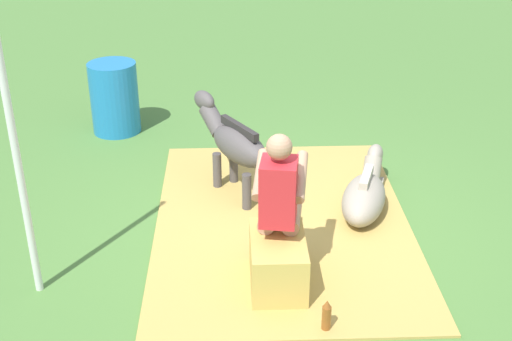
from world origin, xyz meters
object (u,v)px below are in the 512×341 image
(person_seated, at_px, (279,198))
(soda_bottle, at_px, (326,316))
(pony_lying, at_px, (365,194))
(hay_bale, at_px, (278,263))
(pony_standing, at_px, (235,143))
(water_barrel, at_px, (115,98))
(tent_pole_left, at_px, (17,158))

(person_seated, distance_m, soda_bottle, 0.99)
(pony_lying, bearing_deg, hay_bale, 141.86)
(pony_lying, relative_size, soda_bottle, 4.84)
(hay_bale, bearing_deg, pony_lying, -38.14)
(person_seated, height_order, pony_standing, person_seated)
(hay_bale, distance_m, pony_standing, 1.67)
(person_seated, xyz_separation_m, pony_lying, (1.03, -0.91, -0.54))
(hay_bale, relative_size, soda_bottle, 2.49)
(water_barrel, bearing_deg, pony_standing, -139.19)
(hay_bale, height_order, water_barrel, water_barrel)
(pony_standing, bearing_deg, hay_bale, -168.63)
(pony_lying, relative_size, water_barrel, 1.55)
(hay_bale, distance_m, tent_pole_left, 2.16)
(water_barrel, height_order, tent_pole_left, tent_pole_left)
(hay_bale, distance_m, person_seated, 0.53)
(pony_standing, distance_m, tent_pole_left, 2.34)
(hay_bale, distance_m, pony_lying, 1.51)
(soda_bottle, xyz_separation_m, tent_pole_left, (0.61, 2.26, 1.05))
(pony_standing, xyz_separation_m, water_barrel, (1.67, 1.44, -0.13))
(hay_bale, xyz_separation_m, person_seated, (0.16, -0.02, 0.50))
(person_seated, relative_size, pony_standing, 1.10)
(pony_standing, bearing_deg, tent_pole_left, 134.37)
(pony_standing, xyz_separation_m, soda_bottle, (-2.18, -0.64, -0.43))
(hay_bale, relative_size, person_seated, 0.52)
(hay_bale, bearing_deg, person_seated, -6.20)
(person_seated, bearing_deg, pony_standing, 13.25)
(person_seated, bearing_deg, tent_pole_left, 93.89)
(pony_standing, distance_m, pony_lying, 1.37)
(soda_bottle, bearing_deg, person_seated, 22.39)
(hay_bale, relative_size, pony_standing, 0.58)
(person_seated, xyz_separation_m, tent_pole_left, (-0.13, 1.95, 0.46))
(pony_lying, height_order, water_barrel, water_barrel)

